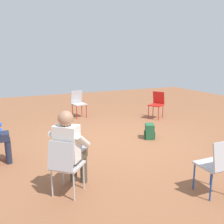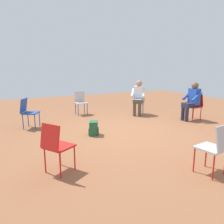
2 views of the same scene
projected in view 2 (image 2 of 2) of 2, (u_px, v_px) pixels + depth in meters
The scene contains 10 objects.
ground_plane at pixel (122, 132), 5.90m from camera, with size 15.67×15.67×0.00m, color brown.
chair_south at pixel (195, 105), 7.15m from camera, with size 0.41×0.44×0.85m.
chair_west at pixel (215, 146), 3.45m from camera, with size 0.48×0.45×0.85m.
chair_northeast at pixel (28, 111), 6.18m from camera, with size 0.56×0.57×0.85m.
chair_southeast at pixel (139, 100), 8.06m from camera, with size 0.59×0.58×0.85m.
chair_east at pixel (81, 101), 7.96m from camera, with size 0.45×0.41×0.85m.
chair_northwest at pixel (56, 144), 3.52m from camera, with size 0.56×0.58×0.85m.
person_with_laptop at pixel (138, 96), 7.86m from camera, with size 0.64×0.63×1.24m.
person_in_blue at pixel (192, 99), 7.04m from camera, with size 0.50×0.53×1.24m.
backpack_near_laptop_user at pixel (94, 129), 5.59m from camera, with size 0.34×0.31×0.36m.
Camera 2 is at (-4.91, 2.84, 1.72)m, focal length 35.00 mm.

